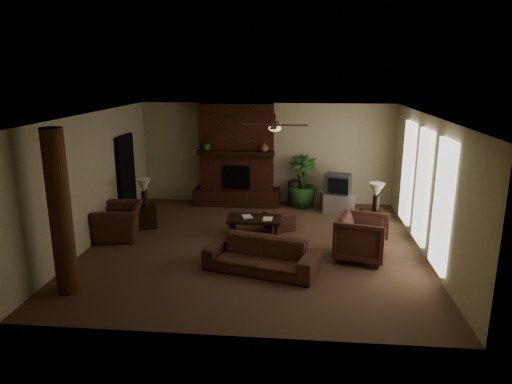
# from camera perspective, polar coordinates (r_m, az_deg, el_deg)

# --- Properties ---
(room_shell) EXTENTS (7.00, 7.00, 7.00)m
(room_shell) POSITION_cam_1_polar(r_m,az_deg,el_deg) (9.63, -0.23, 1.12)
(room_shell) COLOR brown
(room_shell) RESTS_ON ground
(fireplace) EXTENTS (2.40, 0.70, 2.80)m
(fireplace) POSITION_cam_1_polar(r_m,az_deg,el_deg) (12.90, -2.35, 3.50)
(fireplace) COLOR #572617
(fireplace) RESTS_ON ground
(windows) EXTENTS (0.08, 3.65, 2.35)m
(windows) POSITION_cam_1_polar(r_m,az_deg,el_deg) (10.11, 19.75, 0.61)
(windows) COLOR white
(windows) RESTS_ON ground
(log_column) EXTENTS (0.36, 0.36, 2.80)m
(log_column) POSITION_cam_1_polar(r_m,az_deg,el_deg) (8.24, -22.89, -2.42)
(log_column) COLOR #583316
(log_column) RESTS_ON ground
(doorway) EXTENTS (0.10, 1.00, 2.10)m
(doorway) POSITION_cam_1_polar(r_m,az_deg,el_deg) (12.22, -15.63, 1.83)
(doorway) COLOR black
(doorway) RESTS_ON ground
(ceiling_fan) EXTENTS (1.35, 1.35, 0.37)m
(ceiling_fan) POSITION_cam_1_polar(r_m,az_deg,el_deg) (9.69, 2.32, 7.99)
(ceiling_fan) COLOR #2F1E15
(ceiling_fan) RESTS_ON ceiling
(sofa) EXTENTS (2.19, 1.15, 0.82)m
(sofa) POSITION_cam_1_polar(r_m,az_deg,el_deg) (8.73, 0.63, -7.15)
(sofa) COLOR #512F22
(sofa) RESTS_ON ground
(armchair_left) EXTENTS (0.96, 1.27, 0.99)m
(armchair_left) POSITION_cam_1_polar(r_m,az_deg,el_deg) (10.88, -16.47, -2.82)
(armchair_left) COLOR #512F22
(armchair_left) RESTS_ON ground
(armchair_right) EXTENTS (1.12, 1.16, 0.99)m
(armchair_right) POSITION_cam_1_polar(r_m,az_deg,el_deg) (9.46, 12.88, -5.26)
(armchair_right) COLOR #512F22
(armchair_right) RESTS_ON ground
(coffee_table) EXTENTS (1.20, 0.70, 0.43)m
(coffee_table) POSITION_cam_1_polar(r_m,az_deg,el_deg) (10.54, -0.21, -3.46)
(coffee_table) COLOR black
(coffee_table) RESTS_ON ground
(ottoman) EXTENTS (0.79, 0.79, 0.40)m
(ottoman) POSITION_cam_1_polar(r_m,az_deg,el_deg) (11.06, 2.85, -3.55)
(ottoman) COLOR #512F22
(ottoman) RESTS_ON ground
(tv_stand) EXTENTS (0.91, 0.60, 0.50)m
(tv_stand) POSITION_cam_1_polar(r_m,az_deg,el_deg) (12.63, 9.91, -1.18)
(tv_stand) COLOR #BCBCBF
(tv_stand) RESTS_ON ground
(tv) EXTENTS (0.76, 0.68, 0.52)m
(tv) POSITION_cam_1_polar(r_m,az_deg,el_deg) (12.43, 9.97, 1.00)
(tv) COLOR #38383A
(tv) RESTS_ON tv_stand
(floor_vase) EXTENTS (0.34, 0.34, 0.77)m
(floor_vase) POSITION_cam_1_polar(r_m,az_deg,el_deg) (12.87, 4.66, 0.14)
(floor_vase) COLOR #2F1E1A
(floor_vase) RESTS_ON ground
(floor_plant) EXTENTS (0.98, 1.51, 0.79)m
(floor_plant) POSITION_cam_1_polar(r_m,az_deg,el_deg) (12.85, 5.66, -0.07)
(floor_plant) COLOR #2D5722
(floor_plant) RESTS_ON ground
(side_table_left) EXTENTS (0.66, 0.66, 0.55)m
(side_table_left) POSITION_cam_1_polar(r_m,az_deg,el_deg) (11.47, -13.47, -2.88)
(side_table_left) COLOR black
(side_table_left) RESTS_ON ground
(lamp_left) EXTENTS (0.46, 0.46, 0.65)m
(lamp_left) POSITION_cam_1_polar(r_m,az_deg,el_deg) (11.24, -13.62, 0.60)
(lamp_left) COLOR #2F1E15
(lamp_left) RESTS_ON side_table_left
(side_table_right) EXTENTS (0.61, 0.61, 0.55)m
(side_table_right) POSITION_cam_1_polar(r_m,az_deg,el_deg) (11.06, 14.20, -3.58)
(side_table_right) COLOR black
(side_table_right) RESTS_ON ground
(lamp_right) EXTENTS (0.43, 0.43, 0.65)m
(lamp_right) POSITION_cam_1_polar(r_m,az_deg,el_deg) (10.84, 14.59, 0.03)
(lamp_right) COLOR #2F1E15
(lamp_right) RESTS_ON side_table_right
(mantel_plant) EXTENTS (0.47, 0.50, 0.33)m
(mantel_plant) POSITION_cam_1_polar(r_m,az_deg,el_deg) (12.72, -6.07, 5.88)
(mantel_plant) COLOR #2D5722
(mantel_plant) RESTS_ON fireplace
(mantel_vase) EXTENTS (0.25, 0.26, 0.22)m
(mantel_vase) POSITION_cam_1_polar(r_m,az_deg,el_deg) (12.42, 1.05, 5.49)
(mantel_vase) COLOR brown
(mantel_vase) RESTS_ON fireplace
(book_a) EXTENTS (0.21, 0.10, 0.29)m
(book_a) POSITION_cam_1_polar(r_m,az_deg,el_deg) (10.48, -1.69, -2.41)
(book_a) COLOR #999999
(book_a) RESTS_ON coffee_table
(book_b) EXTENTS (0.21, 0.03, 0.29)m
(book_b) POSITION_cam_1_polar(r_m,az_deg,el_deg) (10.37, 0.86, -2.61)
(book_b) COLOR #999999
(book_b) RESTS_ON coffee_table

